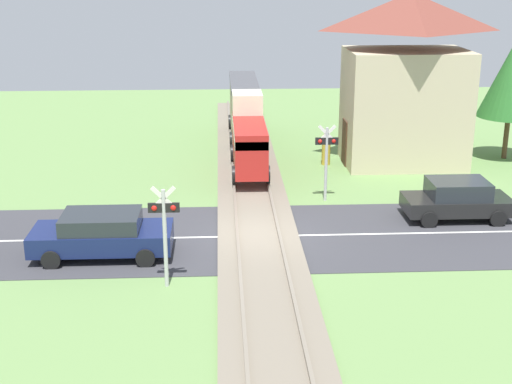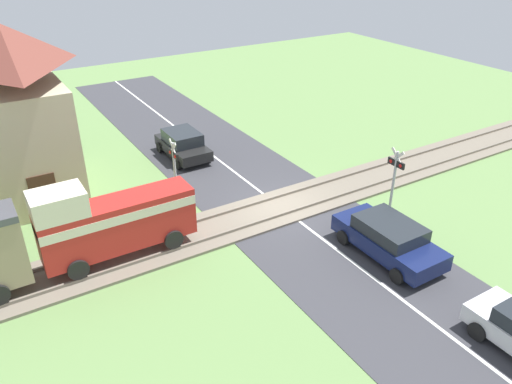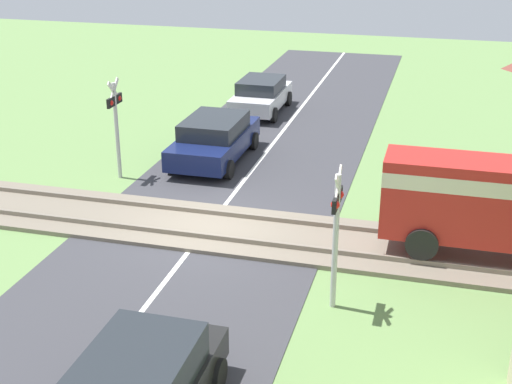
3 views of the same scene
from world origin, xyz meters
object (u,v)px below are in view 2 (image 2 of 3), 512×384
(car_near_crossing, at_px, (388,238))
(station_building, at_px, (19,117))
(crossing_signal_east_approach, at_px, (174,164))
(car_far_side, at_px, (183,144))
(pedestrian_by_station, at_px, (51,212))
(train, at_px, (11,246))
(crossing_signal_west_approach, at_px, (395,173))

(car_near_crossing, height_order, station_building, station_building)
(crossing_signal_east_approach, bearing_deg, car_far_side, -27.42)
(car_far_side, relative_size, pedestrian_by_station, 2.37)
(train, height_order, crossing_signal_west_approach, train)
(pedestrian_by_station, bearing_deg, car_near_crossing, -129.84)
(car_near_crossing, distance_m, crossing_signal_west_approach, 3.45)
(car_far_side, xyz_separation_m, station_building, (-0.16, 7.66, 3.04))
(train, height_order, station_building, station_building)
(car_far_side, bearing_deg, car_near_crossing, -167.06)
(train, bearing_deg, car_far_side, -51.91)
(car_near_crossing, xyz_separation_m, crossing_signal_west_approach, (2.21, -2.36, 1.21))
(car_near_crossing, bearing_deg, station_building, 40.44)
(car_near_crossing, distance_m, pedestrian_by_station, 13.72)
(station_building, bearing_deg, car_far_side, -88.82)
(train, xyz_separation_m, pedestrian_by_station, (3.68, -1.83, -1.12))
(car_near_crossing, bearing_deg, pedestrian_by_station, 50.16)
(crossing_signal_west_approach, bearing_deg, car_near_crossing, 133.22)
(station_building, bearing_deg, train, 166.00)
(train, distance_m, crossing_signal_east_approach, 7.69)
(crossing_signal_west_approach, relative_size, station_building, 0.40)
(crossing_signal_west_approach, distance_m, pedestrian_by_station, 14.52)
(car_near_crossing, xyz_separation_m, crossing_signal_east_approach, (7.99, 5.24, 1.21))
(crossing_signal_east_approach, bearing_deg, crossing_signal_west_approach, -127.28)
(train, bearing_deg, crossing_signal_east_approach, -67.92)
(train, distance_m, pedestrian_by_station, 4.26)
(train, relative_size, pedestrian_by_station, 7.69)
(car_far_side, height_order, pedestrian_by_station, pedestrian_by_station)
(pedestrian_by_station, bearing_deg, train, 153.65)
(train, bearing_deg, station_building, -14.00)
(crossing_signal_west_approach, bearing_deg, train, 78.89)
(crossing_signal_west_approach, bearing_deg, station_building, 51.77)
(car_near_crossing, bearing_deg, crossing_signal_west_approach, -46.78)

